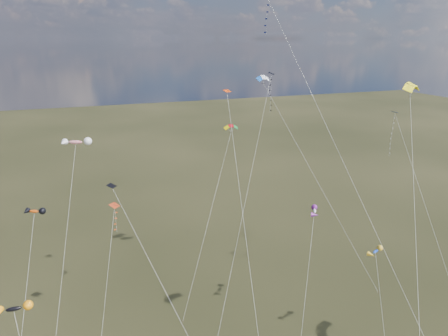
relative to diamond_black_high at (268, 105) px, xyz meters
name	(u,v)px	position (x,y,z in m)	size (l,w,h in m)	color
diamond_black_high	(268,105)	(0.00, 0.00, 0.00)	(16.88, 20.91, 30.25)	black
diamond_navy_tall	(282,47)	(-3.28, -9.95, 8.45)	(9.89, 27.21, 39.77)	#0B0849
diamond_black_mid	(155,271)	(-21.22, -20.86, -11.08)	(9.49, 17.45, 21.54)	black
diamond_red_low	(115,224)	(-23.63, -6.33, -12.58)	(4.52, 9.06, 15.55)	#A53113
diamond_navy_right	(395,142)	(14.75, -10.47, -4.37)	(2.28, 15.70, 25.43)	#0C1D4E
diamond_orange_center	(239,184)	(-10.20, -14.05, -6.22)	(2.69, 18.26, 29.17)	#EF3F09
parafoil_yellow	(412,86)	(5.80, -21.05, 4.79)	(14.62, 22.15, 31.17)	yellow
parafoil_blue_white	(265,79)	(-0.23, 0.95, 3.73)	(12.96, 16.26, 30.13)	blue
parafoil_tricolor	(231,127)	(-4.53, 3.47, -3.63)	(13.30, 15.07, 22.63)	#DDC604
novelty_black_orange	(14,309)	(-34.12, -16.46, -15.07)	(3.45, 8.45, 11.08)	black
novelty_orange_black	(34,212)	(-32.91, -2.45, -11.11)	(4.06, 13.00, 15.01)	#D2480C
novelty_white_purple	(314,211)	(0.66, -13.13, -11.68)	(7.86, 10.63, 14.37)	silver
novelty_redwhite_stripe	(75,143)	(-27.17, -1.59, -2.97)	(6.94, 16.51, 23.26)	red
novelty_blue_yellow	(376,252)	(4.88, -20.09, -14.59)	(3.26, 7.27, 11.46)	#0E32B3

